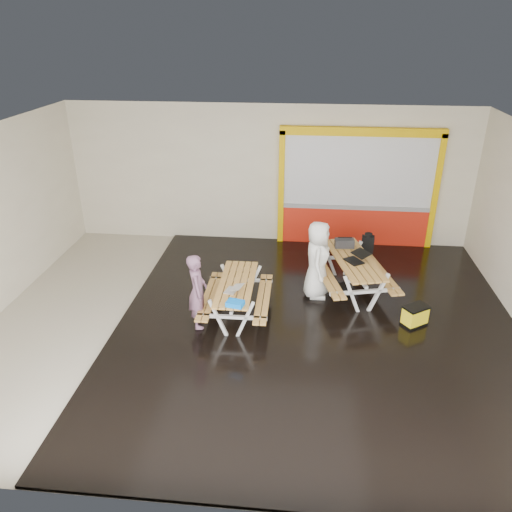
# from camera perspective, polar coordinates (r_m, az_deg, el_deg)

# --- Properties ---
(room) EXTENTS (10.02, 8.02, 3.52)m
(room) POSITION_cam_1_polar(r_m,az_deg,el_deg) (8.71, -0.60, 1.93)
(room) COLOR #B8AF9C
(room) RESTS_ON ground
(deck) EXTENTS (7.50, 7.98, 0.05)m
(deck) POSITION_cam_1_polar(r_m,az_deg,el_deg) (9.50, 7.04, -7.98)
(deck) COLOR black
(deck) RESTS_ON room
(kiosk) EXTENTS (3.88, 0.16, 3.00)m
(kiosk) POSITION_cam_1_polar(r_m,az_deg,el_deg) (12.53, 11.58, 7.33)
(kiosk) COLOR red
(kiosk) RESTS_ON room
(picnic_table_left) EXTENTS (1.29, 1.88, 0.75)m
(picnic_table_left) POSITION_cam_1_polar(r_m,az_deg,el_deg) (9.45, -2.26, -4.05)
(picnic_table_left) COLOR gold
(picnic_table_left) RESTS_ON deck
(picnic_table_right) EXTENTS (1.86, 2.35, 0.83)m
(picnic_table_right) POSITION_cam_1_polar(r_m,az_deg,el_deg) (10.42, 11.12, -1.23)
(picnic_table_right) COLOR gold
(picnic_table_right) RESTS_ON deck
(person_left) EXTENTS (0.44, 0.58, 1.44)m
(person_left) POSITION_cam_1_polar(r_m,az_deg,el_deg) (9.08, -6.77, -4.04)
(person_left) COLOR #764E68
(person_left) RESTS_ON deck
(person_right) EXTENTS (0.55, 0.82, 1.64)m
(person_right) POSITION_cam_1_polar(r_m,az_deg,el_deg) (10.06, 7.10, -0.45)
(person_right) COLOR white
(person_right) RESTS_ON deck
(laptop_left) EXTENTS (0.38, 0.36, 0.13)m
(laptop_left) POSITION_cam_1_polar(r_m,az_deg,el_deg) (9.06, -2.64, -3.85)
(laptop_left) COLOR silver
(laptop_left) RESTS_ON picnic_table_left
(laptop_right) EXTENTS (0.57, 0.55, 0.18)m
(laptop_right) POSITION_cam_1_polar(r_m,az_deg,el_deg) (10.22, 11.50, -0.25)
(laptop_right) COLOR black
(laptop_right) RESTS_ON picnic_table_right
(blue_pouch) EXTENTS (0.33, 0.27, 0.09)m
(blue_pouch) POSITION_cam_1_polar(r_m,az_deg,el_deg) (8.63, -2.42, -5.50)
(blue_pouch) COLOR #0872F2
(blue_pouch) RESTS_ON picnic_table_left
(toolbox) EXTENTS (0.42, 0.24, 0.24)m
(toolbox) POSITION_cam_1_polar(r_m,az_deg,el_deg) (10.78, 10.17, 1.47)
(toolbox) COLOR black
(toolbox) RESTS_ON picnic_table_right
(backpack) EXTENTS (0.28, 0.19, 0.45)m
(backpack) POSITION_cam_1_polar(r_m,az_deg,el_deg) (11.30, 12.77, 1.48)
(backpack) COLOR black
(backpack) RESTS_ON picnic_table_right
(dark_case) EXTENTS (0.45, 0.41, 0.14)m
(dark_case) POSITION_cam_1_polar(r_m,az_deg,el_deg) (10.60, 9.61, -3.75)
(dark_case) COLOR black
(dark_case) RESTS_ON deck
(fluke_bag) EXTENTS (0.55, 0.50, 0.39)m
(fluke_bag) POSITION_cam_1_polar(r_m,az_deg,el_deg) (9.78, 17.86, -6.60)
(fluke_bag) COLOR black
(fluke_bag) RESTS_ON deck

